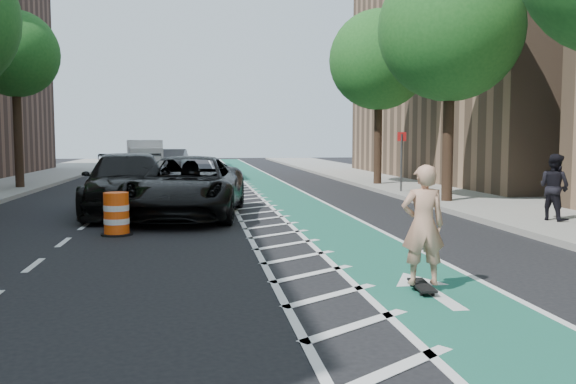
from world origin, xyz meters
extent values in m
plane|color=black|center=(0.00, 0.00, 0.00)|extent=(120.00, 120.00, 0.00)
cube|color=#1A5D40|center=(3.00, 10.00, 0.01)|extent=(2.00, 90.00, 0.01)
cube|color=silver|center=(1.50, 10.00, 0.01)|extent=(1.40, 90.00, 0.01)
cube|color=gray|center=(9.50, 10.00, 0.07)|extent=(5.00, 90.00, 0.15)
cube|color=gray|center=(7.05, 10.00, 0.08)|extent=(0.12, 90.00, 0.16)
cube|color=#84664C|center=(17.50, 20.00, 9.50)|extent=(14.00, 22.00, 19.00)
cylinder|color=#382619|center=(7.90, 8.00, 2.20)|extent=(0.36, 0.36, 4.40)
sphere|color=#1C541D|center=(7.90, 8.00, 5.80)|extent=(4.20, 4.20, 4.20)
cylinder|color=#382619|center=(7.90, 16.00, 2.20)|extent=(0.36, 0.36, 4.40)
sphere|color=#1C541D|center=(7.90, 16.00, 5.80)|extent=(4.20, 4.20, 4.20)
cylinder|color=#382619|center=(-7.90, 16.00, 2.20)|extent=(0.36, 0.36, 4.40)
sphere|color=#1C541D|center=(-7.90, 16.00, 5.80)|extent=(4.20, 4.20, 4.20)
cylinder|color=#4C4C4C|center=(7.60, 12.00, 1.20)|extent=(0.08, 0.08, 2.40)
cube|color=red|center=(7.60, 12.00, 2.30)|extent=(0.35, 0.02, 0.35)
cube|color=black|center=(2.86, -2.75, 0.10)|extent=(0.32, 0.85, 0.03)
cylinder|color=black|center=(2.81, -2.46, 0.03)|extent=(0.04, 0.07, 0.06)
cylinder|color=black|center=(2.98, -2.48, 0.03)|extent=(0.04, 0.07, 0.06)
cylinder|color=black|center=(2.75, -3.01, 0.03)|extent=(0.04, 0.07, 0.06)
cylinder|color=black|center=(2.92, -3.03, 0.03)|extent=(0.04, 0.07, 0.06)
imported|color=tan|center=(2.86, -2.75, 0.98)|extent=(0.67, 0.48, 1.74)
imported|color=black|center=(-0.62, 6.38, 0.86)|extent=(3.69, 6.54, 1.73)
imported|color=black|center=(-2.40, 7.50, 0.89)|extent=(2.95, 6.29, 1.78)
imported|color=gray|center=(-3.41, 25.40, 0.68)|extent=(1.92, 4.09, 1.35)
imported|color=#4F5054|center=(-2.00, 32.77, 0.74)|extent=(1.95, 4.63, 1.49)
imported|color=black|center=(8.59, 3.15, 0.99)|extent=(0.90, 1.00, 1.69)
cube|color=silver|center=(-4.11, 33.63, 1.07)|extent=(2.78, 3.69, 2.13)
cube|color=silver|center=(-3.77, 31.09, 0.80)|extent=(2.34, 1.98, 1.60)
cylinder|color=black|center=(-4.66, 30.54, 0.37)|extent=(0.36, 0.78, 0.75)
cylinder|color=black|center=(-2.76, 30.80, 0.37)|extent=(0.36, 0.78, 0.75)
cylinder|color=black|center=(-5.18, 34.35, 0.37)|extent=(0.36, 0.78, 0.75)
cylinder|color=black|center=(-3.27, 34.60, 0.37)|extent=(0.36, 0.78, 0.75)
cylinder|color=#FF500D|center=(-2.20, 3.28, 0.49)|extent=(0.57, 0.57, 0.99)
cylinder|color=silver|center=(-2.20, 3.28, 0.33)|extent=(0.58, 0.58, 0.13)
cylinder|color=silver|center=(-2.20, 3.28, 0.64)|extent=(0.58, 0.58, 0.13)
cylinder|color=black|center=(-2.20, 3.28, 0.02)|extent=(0.72, 0.72, 0.04)
cylinder|color=#EE4F0C|center=(-2.26, 14.00, 0.49)|extent=(0.56, 0.56, 0.97)
cylinder|color=silver|center=(-2.26, 14.00, 0.32)|extent=(0.57, 0.57, 0.13)
cylinder|color=silver|center=(-2.26, 14.00, 0.63)|extent=(0.57, 0.57, 0.13)
cylinder|color=black|center=(-2.26, 14.00, 0.02)|extent=(0.71, 0.71, 0.04)
cylinder|color=orange|center=(-4.00, 15.49, 0.46)|extent=(0.53, 0.53, 0.92)
cylinder|color=silver|center=(-4.00, 15.49, 0.31)|extent=(0.54, 0.54, 0.12)
cylinder|color=silver|center=(-4.00, 15.49, 0.59)|extent=(0.54, 0.54, 0.12)
cylinder|color=black|center=(-4.00, 15.49, 0.02)|extent=(0.67, 0.67, 0.04)
camera|label=1|loc=(-0.33, -11.05, 2.21)|focal=38.00mm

